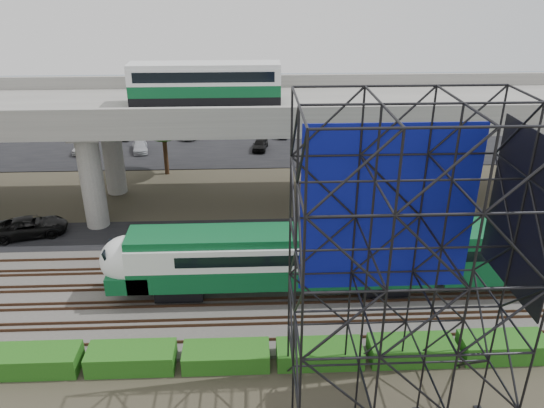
{
  "coord_description": "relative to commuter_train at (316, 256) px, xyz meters",
  "views": [
    {
      "loc": [
        2.48,
        -26.64,
        19.7
      ],
      "look_at": [
        3.89,
        6.0,
        4.67
      ],
      "focal_mm": 35.0,
      "sensor_mm": 36.0,
      "label": 1
    }
  ],
  "objects": [
    {
      "name": "parking_lot",
      "position": [
        -6.5,
        32.0,
        -2.84
      ],
      "size": [
        90.0,
        18.0,
        0.08
      ],
      "primitive_type": "cube",
      "color": "black",
      "rests_on": "ground"
    },
    {
      "name": "rail_tracks",
      "position": [
        -6.5,
        -0.0,
        -2.6
      ],
      "size": [
        90.0,
        9.52,
        0.16
      ],
      "color": "#472D1E",
      "rests_on": "ballast_bed"
    },
    {
      "name": "scaffold_tower",
      "position": [
        2.27,
        -9.98,
        4.59
      ],
      "size": [
        9.36,
        6.36,
        15.0
      ],
      "color": "black",
      "rests_on": "ground"
    },
    {
      "name": "ballast_bed",
      "position": [
        -6.5,
        0.0,
        -2.78
      ],
      "size": [
        90.0,
        12.0,
        0.2
      ],
      "primitive_type": "cube",
      "color": "slate",
      "rests_on": "ground"
    },
    {
      "name": "hedge_strip",
      "position": [
        -5.49,
        -6.3,
        -2.32
      ],
      "size": [
        34.6,
        1.8,
        1.2
      ],
      "color": "#174F12",
      "rests_on": "ground"
    },
    {
      "name": "ground",
      "position": [
        -6.5,
        -2.0,
        -2.88
      ],
      "size": [
        140.0,
        140.0,
        0.0
      ],
      "primitive_type": "plane",
      "color": "#474233",
      "rests_on": "ground"
    },
    {
      "name": "service_road",
      "position": [
        -6.5,
        8.5,
        -2.84
      ],
      "size": [
        90.0,
        5.0,
        0.08
      ],
      "primitive_type": "cube",
      "color": "black",
      "rests_on": "ground"
    },
    {
      "name": "suv",
      "position": [
        -21.25,
        8.95,
        -2.05
      ],
      "size": [
        5.84,
        3.77,
        1.5
      ],
      "primitive_type": "imported",
      "rotation": [
        0.0,
        0.0,
        1.83
      ],
      "color": "black",
      "rests_on": "service_road"
    },
    {
      "name": "trees",
      "position": [
        -11.16,
        14.17,
        2.69
      ],
      "size": [
        40.94,
        16.94,
        7.69
      ],
      "color": "#382314",
      "rests_on": "ground"
    },
    {
      "name": "parked_cars",
      "position": [
        -5.6,
        31.44,
        -2.2
      ],
      "size": [
        36.45,
        9.52,
        1.3
      ],
      "color": "silver",
      "rests_on": "parking_lot"
    },
    {
      "name": "commuter_train",
      "position": [
        0.0,
        0.0,
        0.0
      ],
      "size": [
        29.3,
        3.06,
        4.3
      ],
      "color": "black",
      "rests_on": "rail_tracks"
    },
    {
      "name": "overpass",
      "position": [
        -6.57,
        14.0,
        5.33
      ],
      "size": [
        80.0,
        12.0,
        12.4
      ],
      "color": "#9E9B93",
      "rests_on": "ground"
    },
    {
      "name": "harbor_water",
      "position": [
        -6.5,
        54.0,
        -2.87
      ],
      "size": [
        140.0,
        40.0,
        0.03
      ],
      "primitive_type": "cube",
      "color": "slate",
      "rests_on": "ground"
    }
  ]
}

